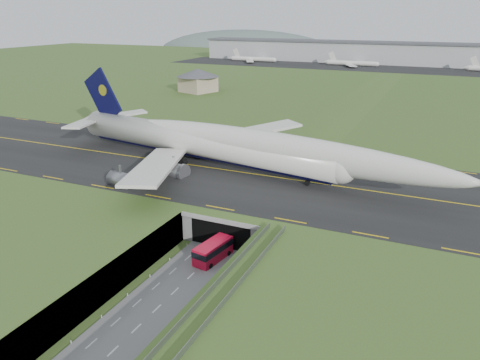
% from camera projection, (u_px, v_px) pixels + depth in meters
% --- Properties ---
extents(ground, '(900.00, 900.00, 0.00)m').
position_uv_depth(ground, '(200.00, 268.00, 79.72)').
color(ground, '#3A5923').
rests_on(ground, ground).
extents(airfield_deck, '(800.00, 800.00, 6.00)m').
position_uv_depth(airfield_deck, '(199.00, 253.00, 78.71)').
color(airfield_deck, gray).
rests_on(airfield_deck, ground).
extents(trench_road, '(12.00, 75.00, 0.20)m').
position_uv_depth(trench_road, '(177.00, 290.00, 73.25)').
color(trench_road, slate).
rests_on(trench_road, ground).
extents(taxiway, '(800.00, 44.00, 0.18)m').
position_uv_depth(taxiway, '(269.00, 176.00, 106.00)').
color(taxiway, black).
rests_on(taxiway, airfield_deck).
extents(tunnel_portal, '(17.00, 22.30, 6.00)m').
position_uv_depth(tunnel_portal, '(240.00, 214.00, 92.95)').
color(tunnel_portal, gray).
rests_on(tunnel_portal, ground).
extents(guideway, '(3.00, 53.00, 7.05)m').
position_uv_depth(guideway, '(202.00, 322.00, 57.27)').
color(guideway, '#A8A8A3').
rests_on(guideway, ground).
extents(jumbo_jet, '(106.01, 65.46, 21.93)m').
position_uv_depth(jumbo_jet, '(224.00, 145.00, 109.50)').
color(jumbo_jet, silver).
rests_on(jumbo_jet, ground).
extents(shuttle_tram, '(4.39, 8.57, 3.32)m').
position_uv_depth(shuttle_tram, '(213.00, 251.00, 81.75)').
color(shuttle_tram, red).
rests_on(shuttle_tram, ground).
extents(service_building, '(25.04, 25.04, 10.77)m').
position_uv_depth(service_building, '(198.00, 78.00, 217.51)').
color(service_building, tan).
rests_on(service_building, ground).
extents(cargo_terminal, '(320.00, 67.00, 15.60)m').
position_uv_depth(cargo_terminal, '(403.00, 53.00, 332.17)').
color(cargo_terminal, '#B2B2B2').
rests_on(cargo_terminal, ground).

